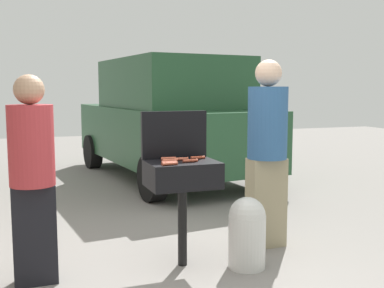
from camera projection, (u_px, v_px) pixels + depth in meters
ground_plane at (183, 276)px, 3.85m from camera, size 24.00×24.00×0.00m
bbq_grill at (182, 178)px, 4.01m from camera, size 0.60×0.44×0.92m
grill_lid_open at (174, 135)px, 4.18m from camera, size 0.60×0.05×0.42m
hot_dog_0 at (170, 160)px, 3.98m from camera, size 0.13×0.04×0.03m
hot_dog_1 at (170, 164)px, 3.79m from camera, size 0.13×0.04×0.03m
hot_dog_2 at (190, 161)px, 3.96m from camera, size 0.13×0.03×0.03m
hot_dog_3 at (181, 159)px, 4.05m from camera, size 0.13×0.03×0.03m
hot_dog_4 at (168, 158)px, 4.08m from camera, size 0.13×0.04×0.03m
hot_dog_5 at (170, 161)px, 3.93m from camera, size 0.13×0.03×0.03m
hot_dog_6 at (169, 163)px, 3.84m from camera, size 0.13×0.03×0.03m
hot_dog_7 at (198, 158)px, 4.13m from camera, size 0.13×0.03×0.03m
propane_tank at (247, 231)px, 4.02m from camera, size 0.32×0.32×0.62m
person_left at (32, 172)px, 3.62m from camera, size 0.34×0.34×1.64m
person_right at (267, 147)px, 4.49m from camera, size 0.38×0.38×1.81m
parked_minivan at (169, 119)px, 8.01m from camera, size 2.45×4.60×2.02m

